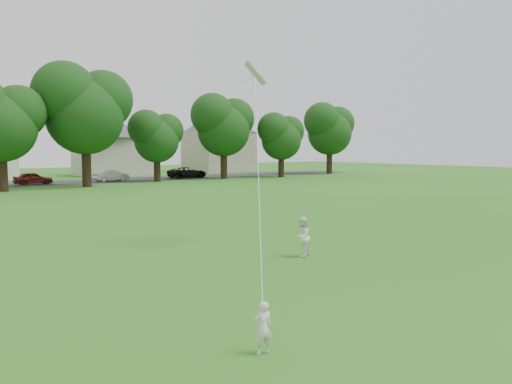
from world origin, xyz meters
TOP-DOWN VIEW (x-y plane):
  - ground at (0.00, 0.00)m, footprint 160.00×160.00m
  - toddler at (-3.08, -2.26)m, footprint 0.38×0.29m
  - older_boy at (2.66, 2.90)m, footprint 0.78×0.72m
  - kite at (0.01, 1.85)m, footprint 3.64×4.74m

SIDE VIEW (x-z plane):
  - ground at x=0.00m, z-range 0.00..0.00m
  - toddler at x=-3.08m, z-range 0.00..0.92m
  - older_boy at x=2.66m, z-range 0.00..1.29m
  - kite at x=0.01m, z-range -2.41..9.27m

